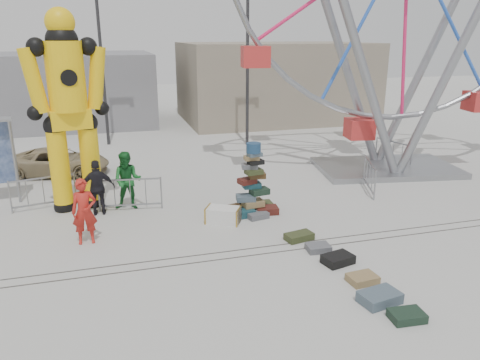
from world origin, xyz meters
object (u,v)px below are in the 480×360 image
object	(u,v)px
lamp_post_right	(249,56)
barricade_dummy_c	(130,194)
steamer_trunk	(223,215)
barricade_dummy_b	(44,193)
lamp_post_left	(103,56)
suitcase_tower	(252,194)
crash_test_dummy	(69,105)
pedestrian_black	(98,188)
barricade_wheel_back	(393,153)
pedestrian_green	(128,181)
parked_suv	(58,162)
barricade_wheel_front	(369,177)
pedestrian_red	(84,212)

from	to	relation	value
lamp_post_right	barricade_dummy_c	world-z (taller)	lamp_post_right
steamer_trunk	barricade_dummy_b	distance (m)	6.11
lamp_post_left	suitcase_tower	xyz separation A→B (m)	(4.23, -11.48, -3.83)
crash_test_dummy	pedestrian_black	world-z (taller)	crash_test_dummy
crash_test_dummy	barricade_wheel_back	distance (m)	13.50
pedestrian_green	barricade_wheel_back	bearing A→B (deg)	26.43
crash_test_dummy	parked_suv	xyz separation A→B (m)	(-0.95, 4.23, -2.89)
barricade_dummy_b	pedestrian_black	world-z (taller)	pedestrian_black
lamp_post_right	suitcase_tower	size ratio (longest dim) A/B	3.43
barricade_wheel_front	barricade_wheel_back	world-z (taller)	same
parked_suv	barricade_wheel_front	bearing A→B (deg)	-103.47
lamp_post_right	lamp_post_left	xyz separation A→B (m)	(-7.00, 2.00, 0.00)
crash_test_dummy	pedestrian_green	xyz separation A→B (m)	(1.59, -0.53, -2.47)
pedestrian_green	parked_suv	bearing A→B (deg)	133.29
steamer_trunk	barricade_wheel_front	world-z (taller)	barricade_wheel_front
barricade_wheel_front	pedestrian_red	xyz separation A→B (m)	(-9.89, -1.84, 0.37)
pedestrian_red	pedestrian_black	bearing A→B (deg)	79.22
steamer_trunk	barricade_dummy_b	world-z (taller)	barricade_dummy_b
suitcase_tower	barricade_wheel_back	xyz separation A→B (m)	(7.67, 3.81, -0.10)
lamp_post_left	steamer_trunk	size ratio (longest dim) A/B	7.78
lamp_post_left	crash_test_dummy	bearing A→B (deg)	-97.11
crash_test_dummy	barricade_dummy_c	world-z (taller)	crash_test_dummy
barricade_wheel_back	steamer_trunk	bearing A→B (deg)	-77.51
lamp_post_right	pedestrian_green	distance (m)	10.91
lamp_post_left	steamer_trunk	bearing A→B (deg)	-75.39
suitcase_tower	barricade_dummy_c	xyz separation A→B (m)	(-3.76, 1.36, -0.10)
barricade_wheel_front	parked_suv	world-z (taller)	parked_suv
barricade_dummy_b	barricade_wheel_back	distance (m)	14.25
barricade_wheel_back	parked_suv	world-z (taller)	parked_suv
lamp_post_left	barricade_wheel_front	size ratio (longest dim) A/B	4.00
lamp_post_right	lamp_post_left	size ratio (longest dim) A/B	1.00
crash_test_dummy	steamer_trunk	distance (m)	5.95
suitcase_tower	pedestrian_black	size ratio (longest dim) A/B	1.30
barricade_wheel_back	pedestrian_red	size ratio (longest dim) A/B	1.08
suitcase_tower	pedestrian_green	size ratio (longest dim) A/B	1.21
barricade_wheel_front	pedestrian_red	distance (m)	10.06
lamp_post_left	steamer_trunk	distance (m)	13.11
pedestrian_red	parked_suv	bearing A→B (deg)	98.39
barricade_dummy_c	pedestrian_red	bearing A→B (deg)	-112.49
suitcase_tower	barricade_dummy_c	world-z (taller)	suitcase_tower
pedestrian_green	crash_test_dummy	bearing A→B (deg)	176.64
suitcase_tower	pedestrian_black	world-z (taller)	suitcase_tower
lamp_post_left	barricade_wheel_back	xyz separation A→B (m)	(11.89, -7.67, -3.93)
lamp_post_right	parked_suv	world-z (taller)	lamp_post_right
barricade_wheel_back	parked_suv	size ratio (longest dim) A/B	0.50
lamp_post_right	barricade_dummy_c	distance (m)	11.14
barricade_dummy_c	barricade_wheel_back	bearing A→B (deg)	20.27
lamp_post_left	crash_test_dummy	size ratio (longest dim) A/B	1.23
suitcase_tower	barricade_wheel_front	xyz separation A→B (m)	(4.80, 0.95, -0.10)
barricade_dummy_c	barricade_wheel_back	world-z (taller)	same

